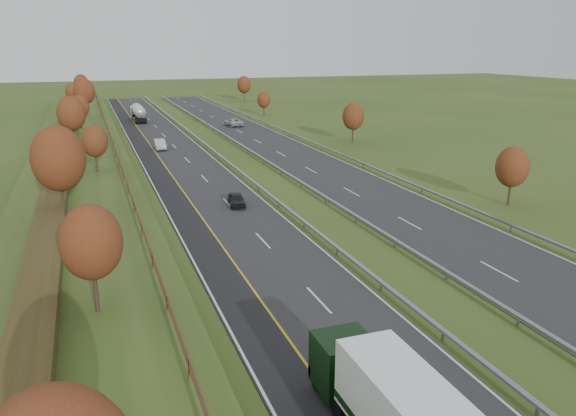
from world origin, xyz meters
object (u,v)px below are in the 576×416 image
Objects in this scene: road_tanker at (138,112)px; car_dark_near at (236,199)px; car_oncoming at (233,122)px; car_silver_mid at (160,144)px; car_small_far at (137,108)px.

road_tanker is 2.97× the size of car_dark_near.
car_oncoming is (14.12, 56.57, 0.13)m from car_dark_near.
car_dark_near is 35.29m from car_silver_mid.
car_dark_near is 0.68× the size of car_oncoming.
car_oncoming is (17.22, 21.41, 0.00)m from car_silver_mid.
road_tanker is at bearing -47.29° from car_oncoming.
car_silver_mid is 1.03× the size of car_small_far.
road_tanker reaches higher than car_small_far.
car_silver_mid is at bearing 44.40° from car_oncoming.
car_dark_near is at bearing -87.63° from road_tanker.
car_silver_mid is 27.48m from car_oncoming.
car_small_far is at bearing 98.29° from car_dark_near.
car_dark_near is 58.30m from car_oncoming.
car_small_far is 37.34m from car_oncoming.
car_silver_mid reaches higher than car_dark_near.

